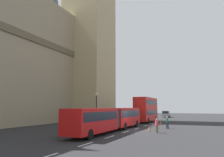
{
  "coord_description": "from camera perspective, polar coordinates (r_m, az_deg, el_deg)",
  "views": [
    {
      "loc": [
        -26.16,
        -9.22,
        3.06
      ],
      "look_at": [
        1.8,
        3.57,
        7.32
      ],
      "focal_mm": 32.91,
      "sensor_mm": 36.0,
      "label": 1
    }
  ],
  "objects": [
    {
      "name": "ground_plane",
      "position": [
        27.9,
        5.3,
        -14.15
      ],
      "size": [
        160.0,
        160.0,
        0.0
      ],
      "primitive_type": "plane",
      "color": "#262628"
    },
    {
      "name": "articulated_bus",
      "position": [
        26.52,
        -0.46,
        -10.72
      ],
      "size": [
        17.2,
        2.54,
        2.9
      ],
      "color": "red",
      "rests_on": "ground_plane"
    },
    {
      "name": "pedestrian_by_kerb",
      "position": [
        30.67,
        15.09,
        -11.63
      ],
      "size": [
        0.45,
        0.35,
        1.69
      ],
      "color": "#262D4C",
      "rests_on": "ground_plane"
    },
    {
      "name": "pedestrian_near_cones",
      "position": [
        25.65,
        12.3,
        -12.51
      ],
      "size": [
        0.46,
        0.43,
        1.69
      ],
      "color": "#726651",
      "rests_on": "ground_plane"
    },
    {
      "name": "street_lamp",
      "position": [
        32.55,
        -4.34,
        -7.87
      ],
      "size": [
        0.44,
        0.44,
        5.27
      ],
      "color": "black",
      "rests_on": "ground_plane"
    },
    {
      "name": "traffic_cone_east",
      "position": [
        37.92,
        13.3,
        -11.88
      ],
      "size": [
        0.36,
        0.36,
        0.58
      ],
      "color": "black",
      "rests_on": "ground_plane"
    },
    {
      "name": "double_decker_bus",
      "position": [
        42.76,
        9.47,
        -8.25
      ],
      "size": [
        9.66,
        2.54,
        4.9
      ],
      "color": "red",
      "rests_on": "ground_plane"
    },
    {
      "name": "traffic_cone_west",
      "position": [
        27.35,
        10.28,
        -13.59
      ],
      "size": [
        0.36,
        0.36,
        0.58
      ],
      "color": "black",
      "rests_on": "ground_plane"
    },
    {
      "name": "lane_centre_marking",
      "position": [
        28.19,
        5.51,
        -14.07
      ],
      "size": [
        34.4,
        0.16,
        0.01
      ],
      "color": "silver",
      "rests_on": "ground_plane"
    },
    {
      "name": "traffic_cone_middle",
      "position": [
        35.34,
        12.62,
        -12.2
      ],
      "size": [
        0.36,
        0.36,
        0.58
      ],
      "color": "black",
      "rests_on": "ground_plane"
    },
    {
      "name": "sedan_lead",
      "position": [
        63.04,
        14.8,
        -9.58
      ],
      "size": [
        4.4,
        1.86,
        1.85
      ],
      "color": "gray",
      "rests_on": "ground_plane"
    }
  ]
}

